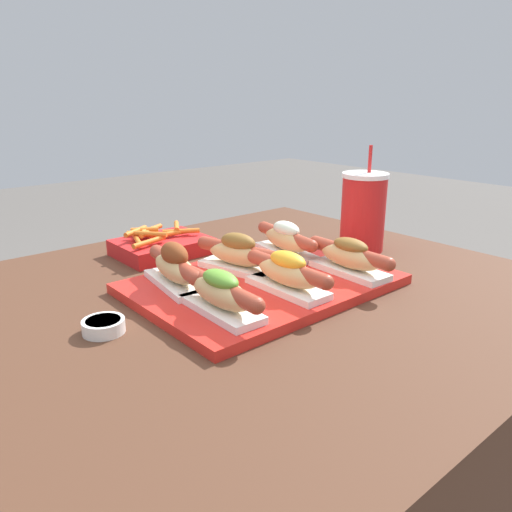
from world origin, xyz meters
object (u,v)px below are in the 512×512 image
(hot_dog_0, at_px, (221,293))
(hot_dog_3, at_px, (175,267))
(serving_tray, at_px, (263,284))
(hot_dog_1, at_px, (288,273))
(hot_dog_5, at_px, (286,239))
(hot_dog_4, at_px, (238,253))
(fries_basket, at_px, (162,245))
(drink_cup, at_px, (363,212))
(hot_dog_2, at_px, (350,257))
(sauce_bowl, at_px, (104,325))

(hot_dog_0, height_order, hot_dog_3, hot_dog_3)
(serving_tray, height_order, hot_dog_1, hot_dog_1)
(hot_dog_5, bearing_deg, hot_dog_4, -174.49)
(serving_tray, xyz_separation_m, hot_dog_1, (-0.01, -0.07, 0.04))
(hot_dog_4, xyz_separation_m, fries_basket, (-0.03, 0.24, -0.03))
(drink_cup, bearing_deg, hot_dog_4, 174.73)
(hot_dog_2, bearing_deg, sauce_bowl, 167.17)
(drink_cup, distance_m, fries_basket, 0.46)
(hot_dog_3, relative_size, fries_basket, 1.02)
(serving_tray, height_order, fries_basket, fries_basket)
(hot_dog_0, height_order, hot_dog_1, hot_dog_1)
(hot_dog_1, distance_m, fries_basket, 0.38)
(hot_dog_4, bearing_deg, hot_dog_3, 176.81)
(sauce_bowl, relative_size, fries_basket, 0.32)
(sauce_bowl, bearing_deg, hot_dog_2, -12.83)
(hot_dog_0, xyz_separation_m, hot_dog_3, (0.01, 0.14, 0.00))
(hot_dog_3, bearing_deg, drink_cup, -4.67)
(hot_dog_1, relative_size, hot_dog_5, 1.01)
(hot_dog_4, bearing_deg, hot_dog_5, 5.51)
(hot_dog_1, xyz_separation_m, drink_cup, (0.34, 0.11, 0.04))
(serving_tray, bearing_deg, sauce_bowl, 176.34)
(hot_dog_0, relative_size, drink_cup, 0.85)
(hot_dog_2, relative_size, sauce_bowl, 3.16)
(drink_cup, bearing_deg, fries_basket, 143.77)
(hot_dog_0, xyz_separation_m, hot_dog_4, (0.14, 0.14, 0.00))
(hot_dog_0, height_order, hot_dog_4, hot_dog_4)
(fries_basket, bearing_deg, hot_dog_4, -82.81)
(hot_dog_0, distance_m, hot_dog_5, 0.32)
(sauce_bowl, bearing_deg, drink_cup, 1.51)
(hot_dog_4, xyz_separation_m, drink_cup, (0.34, -0.03, 0.04))
(serving_tray, distance_m, hot_dog_2, 0.17)
(hot_dog_0, distance_m, drink_cup, 0.50)
(hot_dog_0, bearing_deg, hot_dog_5, 27.88)
(serving_tray, xyz_separation_m, hot_dog_2, (0.15, -0.08, 0.04))
(fries_basket, bearing_deg, drink_cup, -36.23)
(drink_cup, bearing_deg, hot_dog_2, -147.77)
(serving_tray, distance_m, hot_dog_3, 0.17)
(hot_dog_3, relative_size, hot_dog_5, 1.00)
(hot_dog_3, bearing_deg, hot_dog_5, 1.23)
(hot_dog_4, bearing_deg, sauce_bowl, -170.86)
(hot_dog_5, distance_m, fries_basket, 0.28)
(hot_dog_3, xyz_separation_m, sauce_bowl, (-0.16, -0.06, -0.04))
(hot_dog_0, bearing_deg, sauce_bowl, 150.09)
(hot_dog_5, height_order, sauce_bowl, hot_dog_5)
(serving_tray, relative_size, drink_cup, 1.94)
(hot_dog_2, xyz_separation_m, sauce_bowl, (-0.45, 0.10, -0.04))
(hot_dog_4, relative_size, fries_basket, 1.00)
(hot_dog_4, relative_size, hot_dog_5, 0.99)
(hot_dog_0, bearing_deg, hot_dog_2, -2.61)
(hot_dog_5, bearing_deg, hot_dog_1, -133.17)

